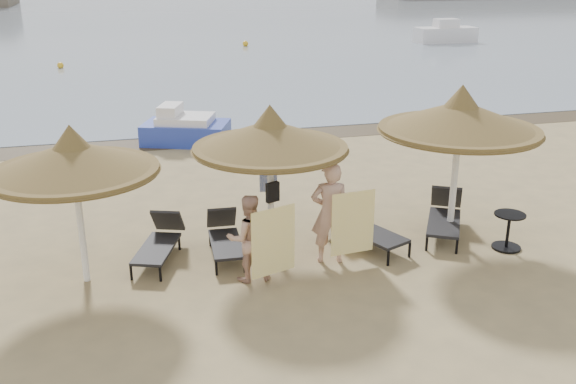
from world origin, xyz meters
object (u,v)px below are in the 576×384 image
object	(u,v)px
palapa_center	(270,136)
lounger_near_right	(361,225)
lounger_near_left	(225,236)
pedal_boat	(185,129)
person_left	(248,231)
person_right	(330,205)
side_table	(508,232)
lounger_far_left	(160,240)
palapa_left	(73,159)
palapa_right	(460,117)
lounger_far_right	(445,215)

from	to	relation	value
palapa_center	lounger_near_right	distance (m)	2.55
lounger_near_left	pedal_boat	xyz separation A→B (m)	(0.11, 7.97, 0.09)
pedal_boat	palapa_center	bearing A→B (deg)	-64.07
person_left	pedal_boat	world-z (taller)	person_left
lounger_near_right	person_left	world-z (taller)	person_left
palapa_center	lounger_near_left	world-z (taller)	palapa_center
person_right	side_table	bearing A→B (deg)	-175.31
lounger_far_left	lounger_near_left	distance (m)	1.19
lounger_far_left	pedal_boat	world-z (taller)	pedal_boat
side_table	person_right	world-z (taller)	person_right
palapa_center	palapa_left	bearing A→B (deg)	-173.68
palapa_right	lounger_far_left	xyz separation A→B (m)	(-5.62, 0.48, -2.08)
palapa_left	palapa_center	size ratio (longest dim) A/B	0.98
lounger_far_right	palapa_right	bearing A→B (deg)	-58.36
palapa_right	person_left	world-z (taller)	palapa_right
palapa_right	person_left	distance (m)	4.55
lounger_near_left	side_table	world-z (taller)	lounger_near_left
lounger_far_left	palapa_center	bearing A→B (deg)	13.78
side_table	pedal_boat	size ratio (longest dim) A/B	0.25
palapa_left	side_table	world-z (taller)	palapa_left
lounger_near_right	pedal_boat	bearing A→B (deg)	83.58
lounger_far_right	person_right	bearing A→B (deg)	-136.19
lounger_far_right	pedal_boat	distance (m)	9.21
person_right	pedal_boat	distance (m)	8.98
side_table	person_left	distance (m)	5.03
palapa_right	lounger_far_right	world-z (taller)	palapa_right
person_left	person_right	world-z (taller)	person_right
palapa_right	side_table	size ratio (longest dim) A/B	4.35
side_table	palapa_left	bearing A→B (deg)	175.06
palapa_right	person_right	xyz separation A→B (m)	(-2.66, -0.43, -1.33)
lounger_far_right	lounger_far_left	bearing A→B (deg)	-152.84
side_table	person_left	size ratio (longest dim) A/B	0.39
lounger_far_left	pedal_boat	xyz separation A→B (m)	(1.29, 7.88, 0.09)
lounger_near_left	person_right	bearing A→B (deg)	-21.72
person_right	pedal_boat	xyz separation A→B (m)	(-1.67, 8.79, -0.66)
lounger_near_right	lounger_near_left	bearing A→B (deg)	151.27
palapa_right	lounger_far_right	size ratio (longest dim) A/B	1.62
person_right	pedal_boat	world-z (taller)	person_right
palapa_center	pedal_boat	size ratio (longest dim) A/B	1.00
pedal_boat	palapa_left	bearing A→B (deg)	-86.35
palapa_center	lounger_near_left	xyz separation A→B (m)	(-0.86, 0.13, -1.90)
person_right	palapa_center	bearing A→B (deg)	-26.60
palapa_center	side_table	size ratio (longest dim) A/B	4.02
palapa_left	person_left	xyz separation A→B (m)	(2.71, -0.66, -1.29)
palapa_right	pedal_boat	bearing A→B (deg)	117.38
palapa_left	person_left	size ratio (longest dim) A/B	1.55
person_right	pedal_boat	bearing A→B (deg)	-68.88
palapa_right	lounger_far_left	bearing A→B (deg)	175.10
palapa_center	person_left	distance (m)	1.80
palapa_left	side_table	xyz separation A→B (m)	(7.71, -0.67, -1.85)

